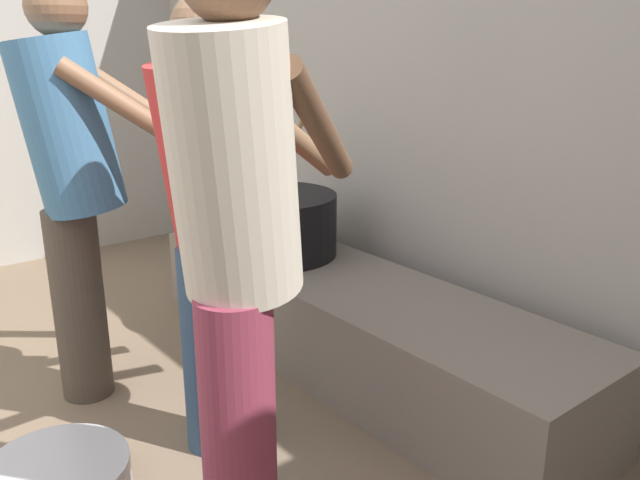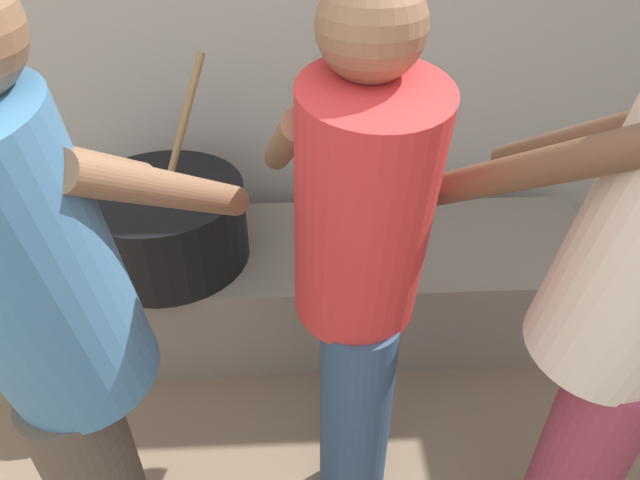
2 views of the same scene
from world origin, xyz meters
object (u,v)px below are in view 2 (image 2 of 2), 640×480
at_px(cook_in_blue_shirt, 57,337).
at_px(cook_in_red_shirt, 360,271).
at_px(cook_in_cream_shirt, 631,307).
at_px(cooking_pot_main, 166,223).

xyz_separation_m(cook_in_blue_shirt, cook_in_red_shirt, (0.61, 0.23, -0.05)).
height_order(cook_in_cream_shirt, cook_in_red_shirt, cook_in_cream_shirt).
bearing_deg(cook_in_red_shirt, cook_in_blue_shirt, -159.10).
xyz_separation_m(cooking_pot_main, cook_in_cream_shirt, (1.14, -0.91, 0.39)).
bearing_deg(cooking_pot_main, cook_in_blue_shirt, -89.39).
distance_m(cooking_pot_main, cook_in_blue_shirt, 0.99).
relative_size(cooking_pot_main, cook_in_cream_shirt, 0.45).
distance_m(cook_in_cream_shirt, cook_in_blue_shirt, 1.13).
distance_m(cooking_pot_main, cook_in_cream_shirt, 1.51).
bearing_deg(cook_in_red_shirt, cooking_pot_main, 132.31).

